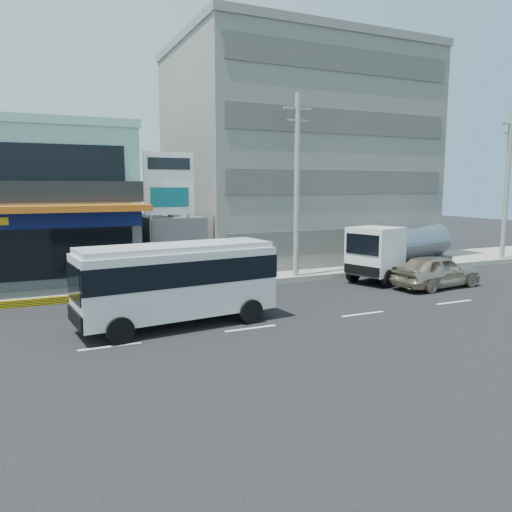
{
  "coord_description": "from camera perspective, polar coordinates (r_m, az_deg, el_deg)",
  "views": [
    {
      "loc": [
        -7.17,
        -16.18,
        5.17
      ],
      "look_at": [
        1.6,
        3.03,
        2.2
      ],
      "focal_mm": 35.0,
      "sensor_mm": 36.0,
      "label": 1
    }
  ],
  "objects": [
    {
      "name": "motorcycle_rider",
      "position": [
        21.95,
        -15.74,
        -4.19
      ],
      "size": [
        1.61,
        1.08,
        1.95
      ],
      "color": "#570C16",
      "rests_on": "ground"
    },
    {
      "name": "billboard",
      "position": [
        26.24,
        -9.89,
        7.36
      ],
      "size": [
        2.6,
        0.18,
        6.9
      ],
      "color": "gray",
      "rests_on": "ground"
    },
    {
      "name": "tanker_truck",
      "position": [
        29.11,
        16.08,
        0.68
      ],
      "size": [
        7.96,
        4.41,
        3.01
      ],
      "color": "white",
      "rests_on": "ground"
    },
    {
      "name": "satellite_dish",
      "position": [
        28.15,
        -9.77,
        4.64
      ],
      "size": [
        1.5,
        1.5,
        0.15
      ],
      "primitive_type": "cylinder",
      "color": "slate",
      "rests_on": "gap_structure"
    },
    {
      "name": "shop_building",
      "position": [
        30.16,
        -26.2,
        4.96
      ],
      "size": [
        12.4,
        11.7,
        8.0
      ],
      "color": "#414145",
      "rests_on": "ground"
    },
    {
      "name": "concrete_building",
      "position": [
        35.64,
        4.38,
        10.92
      ],
      "size": [
        16.0,
        12.0,
        14.0
      ],
      "primitive_type": "cube",
      "color": "gray",
      "rests_on": "ground"
    },
    {
      "name": "sedan",
      "position": [
        27.13,
        19.9,
        -1.63
      ],
      "size": [
        5.2,
        2.5,
        1.71
      ],
      "primitive_type": "imported",
      "rotation": [
        0.0,
        0.0,
        1.67
      ],
      "color": "#BFAD92",
      "rests_on": "ground"
    },
    {
      "name": "minibus",
      "position": [
        18.64,
        -9.02,
        -2.44
      ],
      "size": [
        7.51,
        3.2,
        3.05
      ],
      "color": "silver",
      "rests_on": "ground"
    },
    {
      "name": "ground",
      "position": [
        18.44,
        -0.62,
        -8.28
      ],
      "size": [
        120.0,
        120.0,
        0.0
      ],
      "primitive_type": "plane",
      "color": "black",
      "rests_on": "ground"
    },
    {
      "name": "gap_structure",
      "position": [
        29.28,
        -10.19,
        1.17
      ],
      "size": [
        3.0,
        6.0,
        3.5
      ],
      "primitive_type": "cube",
      "color": "#414145",
      "rests_on": "ground"
    },
    {
      "name": "utility_pole_far",
      "position": [
        37.51,
        26.74,
        7.12
      ],
      "size": [
        1.6,
        0.3,
        10.0
      ],
      "color": "#999993",
      "rests_on": "ground"
    },
    {
      "name": "utility_pole_near",
      "position": [
        27.01,
        4.69,
        7.93
      ],
      "size": [
        1.6,
        0.3,
        10.0
      ],
      "color": "#999993",
      "rests_on": "ground"
    },
    {
      "name": "sidewalk",
      "position": [
        28.86,
        0.81,
        -2.02
      ],
      "size": [
        70.0,
        5.0,
        0.3
      ],
      "primitive_type": "cube",
      "color": "gray",
      "rests_on": "ground"
    }
  ]
}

